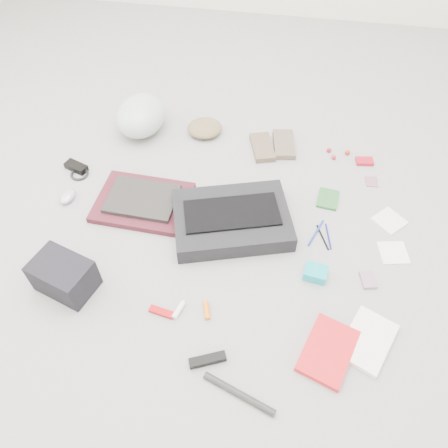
% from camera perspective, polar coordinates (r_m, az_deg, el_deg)
% --- Properties ---
extents(ground_plane, '(4.00, 4.00, 0.00)m').
position_cam_1_polar(ground_plane, '(1.86, -0.00, -0.98)').
color(ground_plane, gray).
extents(messenger_bag, '(0.56, 0.47, 0.08)m').
position_cam_1_polar(messenger_bag, '(1.85, 1.01, 0.56)').
color(messenger_bag, black).
rests_on(messenger_bag, ground_plane).
extents(bag_flap, '(0.43, 0.29, 0.01)m').
position_cam_1_polar(bag_flap, '(1.81, 1.03, 1.48)').
color(bag_flap, black).
rests_on(bag_flap, messenger_bag).
extents(laptop_sleeve, '(0.42, 0.32, 0.03)m').
position_cam_1_polar(laptop_sleeve, '(1.98, -10.53, 2.80)').
color(laptop_sleeve, '#4E1923').
rests_on(laptop_sleeve, ground_plane).
extents(laptop, '(0.31, 0.23, 0.02)m').
position_cam_1_polar(laptop, '(1.96, -10.63, 3.28)').
color(laptop, black).
rests_on(laptop, laptop_sleeve).
extents(bike_helmet, '(0.26, 0.31, 0.18)m').
position_cam_1_polar(bike_helmet, '(2.32, -10.82, 13.71)').
color(bike_helmet, silver).
rests_on(bike_helmet, ground_plane).
extents(beanie, '(0.22, 0.21, 0.06)m').
position_cam_1_polar(beanie, '(2.30, -2.53, 12.42)').
color(beanie, '#776446').
rests_on(beanie, ground_plane).
extents(mitten_left, '(0.15, 0.22, 0.03)m').
position_cam_1_polar(mitten_left, '(2.22, 5.04, 9.95)').
color(mitten_left, brown).
rests_on(mitten_left, ground_plane).
extents(mitten_right, '(0.13, 0.21, 0.03)m').
position_cam_1_polar(mitten_right, '(2.25, 7.83, 10.27)').
color(mitten_right, brown).
rests_on(mitten_right, ground_plane).
extents(power_brick, '(0.12, 0.09, 0.03)m').
position_cam_1_polar(power_brick, '(2.22, -18.74, 7.08)').
color(power_brick, black).
rests_on(power_brick, ground_plane).
extents(cable_coil, '(0.12, 0.12, 0.01)m').
position_cam_1_polar(cable_coil, '(2.19, -18.36, 6.22)').
color(cable_coil, black).
rests_on(cable_coil, ground_plane).
extents(mouse, '(0.07, 0.10, 0.04)m').
position_cam_1_polar(mouse, '(2.09, -19.75, 3.39)').
color(mouse, '#B1AFC0').
rests_on(mouse, ground_plane).
extents(camera_bag, '(0.25, 0.21, 0.14)m').
position_cam_1_polar(camera_bag, '(1.75, -20.19, -6.37)').
color(camera_bag, black).
rests_on(camera_bag, ground_plane).
extents(multitool, '(0.10, 0.04, 0.01)m').
position_cam_1_polar(multitool, '(1.66, -8.13, -11.31)').
color(multitool, '#A4070B').
rests_on(multitool, ground_plane).
extents(toiletry_tube_white, '(0.04, 0.08, 0.02)m').
position_cam_1_polar(toiletry_tube_white, '(1.65, -5.93, -11.07)').
color(toiletry_tube_white, silver).
rests_on(toiletry_tube_white, ground_plane).
extents(toiletry_tube_orange, '(0.04, 0.07, 0.02)m').
position_cam_1_polar(toiletry_tube_orange, '(1.64, -2.29, -11.19)').
color(toiletry_tube_orange, orange).
rests_on(toiletry_tube_orange, ground_plane).
extents(u_lock, '(0.13, 0.08, 0.03)m').
position_cam_1_polar(u_lock, '(1.56, -2.17, -17.31)').
color(u_lock, black).
rests_on(u_lock, ground_plane).
extents(bike_pump, '(0.25, 0.11, 0.02)m').
position_cam_1_polar(bike_pump, '(1.52, 1.97, -21.28)').
color(bike_pump, black).
rests_on(bike_pump, ground_plane).
extents(book_red, '(0.22, 0.27, 0.02)m').
position_cam_1_polar(book_red, '(1.61, 13.43, -15.81)').
color(book_red, red).
rests_on(book_red, ground_plane).
extents(book_white, '(0.23, 0.26, 0.02)m').
position_cam_1_polar(book_white, '(1.67, 18.25, -14.25)').
color(book_white, white).
rests_on(book_white, ground_plane).
extents(notepad, '(0.10, 0.13, 0.01)m').
position_cam_1_polar(notepad, '(2.03, 13.41, 3.21)').
color(notepad, '#265F2B').
rests_on(notepad, ground_plane).
extents(pen_blue, '(0.06, 0.15, 0.01)m').
position_cam_1_polar(pen_blue, '(1.89, 11.91, -1.13)').
color(pen_blue, navy).
rests_on(pen_blue, ground_plane).
extents(pen_black, '(0.06, 0.13, 0.01)m').
position_cam_1_polar(pen_black, '(1.88, 12.76, -1.72)').
color(pen_black, black).
rests_on(pen_black, ground_plane).
extents(pen_navy, '(0.03, 0.13, 0.01)m').
position_cam_1_polar(pen_navy, '(1.89, 13.47, -1.57)').
color(pen_navy, navy).
rests_on(pen_navy, ground_plane).
extents(accordion_wallet, '(0.10, 0.08, 0.04)m').
position_cam_1_polar(accordion_wallet, '(1.75, 11.84, -6.28)').
color(accordion_wallet, '#13A8B8').
rests_on(accordion_wallet, ground_plane).
extents(card_deck, '(0.07, 0.09, 0.01)m').
position_cam_1_polar(card_deck, '(1.80, 18.30, -6.95)').
color(card_deck, gray).
rests_on(card_deck, ground_plane).
extents(napkin_top, '(0.16, 0.16, 0.01)m').
position_cam_1_polar(napkin_top, '(2.02, 20.79, 0.41)').
color(napkin_top, silver).
rests_on(napkin_top, ground_plane).
extents(napkin_bottom, '(0.13, 0.13, 0.01)m').
position_cam_1_polar(napkin_bottom, '(1.92, 21.25, -3.52)').
color(napkin_bottom, white).
rests_on(napkin_bottom, ground_plane).
extents(lollipop_a, '(0.02, 0.02, 0.02)m').
position_cam_1_polar(lollipop_a, '(2.26, 13.54, 9.36)').
color(lollipop_a, maroon).
rests_on(lollipop_a, ground_plane).
extents(lollipop_b, '(0.03, 0.03, 0.02)m').
position_cam_1_polar(lollipop_b, '(2.23, 14.15, 8.46)').
color(lollipop_b, '#B6152F').
rests_on(lollipop_b, ground_plane).
extents(lollipop_c, '(0.03, 0.03, 0.02)m').
position_cam_1_polar(lollipop_c, '(2.27, 15.84, 8.99)').
color(lollipop_c, '#B8270E').
rests_on(lollipop_c, ground_plane).
extents(altoids_tin, '(0.09, 0.06, 0.02)m').
position_cam_1_polar(altoids_tin, '(2.25, 17.87, 7.81)').
color(altoids_tin, '#A81527').
rests_on(altoids_tin, ground_plane).
extents(stamp_sheet, '(0.06, 0.07, 0.00)m').
position_cam_1_polar(stamp_sheet, '(2.17, 18.71, 5.27)').
color(stamp_sheet, '#945D73').
rests_on(stamp_sheet, ground_plane).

